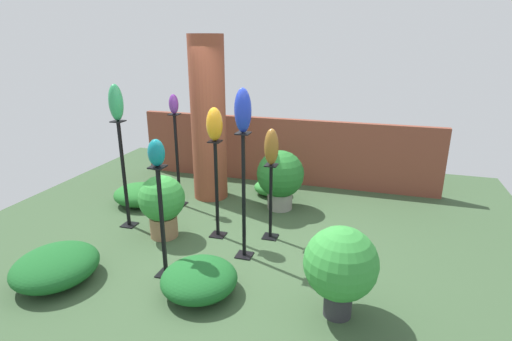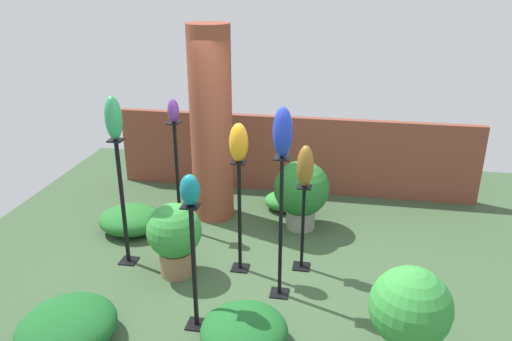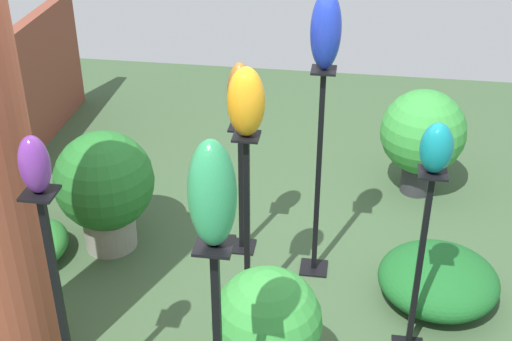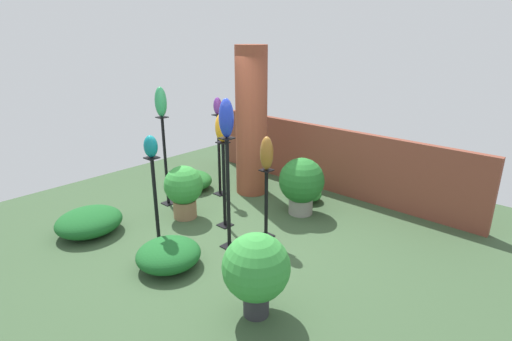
{
  "view_description": "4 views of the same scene",
  "coord_description": "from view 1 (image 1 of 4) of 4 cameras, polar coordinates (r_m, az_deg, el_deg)",
  "views": [
    {
      "loc": [
        1.6,
        -4.43,
        2.61
      ],
      "look_at": [
        0.18,
        0.24,
        0.99
      ],
      "focal_mm": 28.0,
      "sensor_mm": 36.0,
      "label": 1
    },
    {
      "loc": [
        0.72,
        -4.76,
        3.26
      ],
      "look_at": [
        -0.2,
        0.38,
        1.19
      ],
      "focal_mm": 35.0,
      "sensor_mm": 36.0,
      "label": 2
    },
    {
      "loc": [
        -4.06,
        -0.42,
        3.31
      ],
      "look_at": [
        0.2,
        0.22,
        0.79
      ],
      "focal_mm": 50.0,
      "sensor_mm": 36.0,
      "label": 3
    },
    {
      "loc": [
        3.8,
        -3.66,
        2.86
      ],
      "look_at": [
        0.16,
        0.35,
        0.99
      ],
      "focal_mm": 28.0,
      "sensor_mm": 36.0,
      "label": 4
    }
  ],
  "objects": [
    {
      "name": "pedestal_bronze",
      "position": [
        5.38,
        2.11,
        -4.99
      ],
      "size": [
        0.2,
        0.2,
        1.05
      ],
      "color": "black",
      "rests_on": "ground"
    },
    {
      "name": "foliage_bed_west",
      "position": [
        6.83,
        -16.25,
        -3.32
      ],
      "size": [
        0.86,
        0.76,
        0.34
      ],
      "primitive_type": "ellipsoid",
      "color": "#236B28",
      "rests_on": "ground"
    },
    {
      "name": "brick_wall_back",
      "position": [
        7.47,
        3.88,
        2.79
      ],
      "size": [
        5.6,
        0.12,
        1.22
      ],
      "primitive_type": "cube",
      "color": "brown",
      "rests_on": "ground"
    },
    {
      "name": "foliage_bed_center",
      "position": [
        5.11,
        -26.69,
        -12.08
      ],
      "size": [
        0.9,
        0.97,
        0.37
      ],
      "primitive_type": "ellipsoid",
      "color": "#195923",
      "rests_on": "ground"
    },
    {
      "name": "pedestal_jade",
      "position": [
        5.93,
        -18.29,
        -1.16
      ],
      "size": [
        0.2,
        0.2,
        1.56
      ],
      "color": "black",
      "rests_on": "ground"
    },
    {
      "name": "foliage_bed_rear",
      "position": [
        6.97,
        2.25,
        -2.48
      ],
      "size": [
        0.62,
        0.5,
        0.27
      ],
      "primitive_type": "ellipsoid",
      "color": "#338C38",
      "rests_on": "ground"
    },
    {
      "name": "art_vase_bronze",
      "position": [
        5.12,
        2.21,
        3.39
      ],
      "size": [
        0.19,
        0.18,
        0.48
      ],
      "primitive_type": "ellipsoid",
      "color": "brown",
      "rests_on": "pedestal_bronze"
    },
    {
      "name": "pedestal_teal",
      "position": [
        4.61,
        -13.23,
        -7.87
      ],
      "size": [
        0.2,
        0.2,
        1.32
      ],
      "color": "black",
      "rests_on": "ground"
    },
    {
      "name": "brick_pillar",
      "position": [
        6.63,
        -6.82,
        7.19
      ],
      "size": [
        0.57,
        0.57,
        2.68
      ],
      "primitive_type": "cylinder",
      "color": "brown",
      "rests_on": "ground"
    },
    {
      "name": "pedestal_cobalt",
      "position": [
        4.82,
        -1.75,
        -4.47
      ],
      "size": [
        0.2,
        0.2,
        1.59
      ],
      "color": "black",
      "rests_on": "ground"
    },
    {
      "name": "potted_plant_walkway_edge",
      "position": [
        6.3,
        3.49,
        -0.85
      ],
      "size": [
        0.75,
        0.75,
        0.95
      ],
      "color": "gray",
      "rests_on": "ground"
    },
    {
      "name": "art_vase_cobalt",
      "position": [
        4.51,
        -1.89,
        8.57
      ],
      "size": [
        0.2,
        0.2,
        0.51
      ],
      "primitive_type": "ellipsoid",
      "color": "#192D9E",
      "rests_on": "pedestal_cobalt"
    },
    {
      "name": "art_vase_amber",
      "position": [
        5.13,
        -5.96,
        6.59
      ],
      "size": [
        0.21,
        0.22,
        0.43
      ],
      "primitive_type": "ellipsoid",
      "color": "orange",
      "rests_on": "pedestal_amber"
    },
    {
      "name": "art_vase_teal",
      "position": [
        4.31,
        -14.05,
        2.47
      ],
      "size": [
        0.18,
        0.18,
        0.3
      ],
      "primitive_type": "ellipsoid",
      "color": "#0F727A",
      "rests_on": "pedestal_teal"
    },
    {
      "name": "pedestal_violet",
      "position": [
        6.5,
        -11.14,
        0.92
      ],
      "size": [
        0.2,
        0.2,
        1.51
      ],
      "color": "black",
      "rests_on": "ground"
    },
    {
      "name": "art_vase_jade",
      "position": [
        5.68,
        -19.38,
        9.15
      ],
      "size": [
        0.19,
        0.2,
        0.49
      ],
      "primitive_type": "ellipsoid",
      "color": "#2D9356",
      "rests_on": "pedestal_jade"
    },
    {
      "name": "ground_plane",
      "position": [
        5.39,
        -2.64,
        -10.65
      ],
      "size": [
        8.0,
        8.0,
        0.0
      ],
      "primitive_type": "plane",
      "color": "#385133"
    },
    {
      "name": "art_vase_violet",
      "position": [
        6.29,
        -11.68,
        9.29
      ],
      "size": [
        0.15,
        0.15,
        0.3
      ],
      "primitive_type": "ellipsoid",
      "color": "#6B2D8C",
      "rests_on": "pedestal_violet"
    },
    {
      "name": "foliage_bed_east",
      "position": [
        4.45,
        -8.12,
        -15.07
      ],
      "size": [
        0.82,
        0.83,
        0.35
      ],
      "primitive_type": "ellipsoid",
      "color": "#195923",
      "rests_on": "ground"
    },
    {
      "name": "pedestal_amber",
      "position": [
        5.4,
        -5.63,
        -3.3
      ],
      "size": [
        0.2,
        0.2,
        1.36
      ],
      "color": "black",
      "rests_on": "ground"
    },
    {
      "name": "potted_plant_front_right",
      "position": [
        5.56,
        -13.28,
        -4.46
      ],
      "size": [
        0.63,
        0.63,
        0.88
      ],
      "color": "#936B4C",
      "rests_on": "ground"
    },
    {
      "name": "potted_plant_back_center",
      "position": [
        3.99,
        11.98,
        -13.14
      ],
      "size": [
        0.72,
        0.72,
        0.94
      ],
      "color": "#2D2D33",
      "rests_on": "ground"
    }
  ]
}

